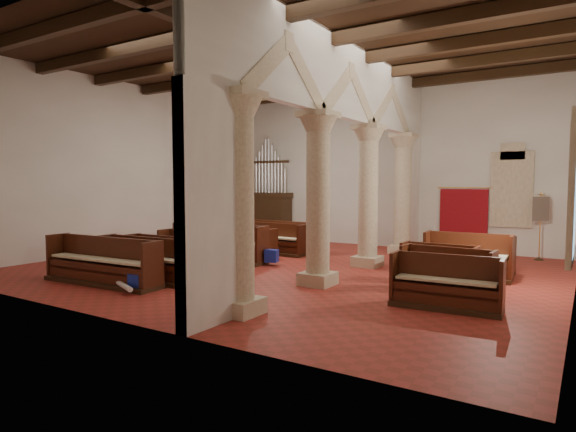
# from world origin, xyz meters

# --- Properties ---
(floor) EXTENTS (14.00, 14.00, 0.00)m
(floor) POSITION_xyz_m (0.00, 0.00, 0.00)
(floor) COLOR maroon
(floor) RESTS_ON ground
(ceiling) EXTENTS (14.00, 14.00, 0.00)m
(ceiling) POSITION_xyz_m (0.00, 0.00, 6.00)
(ceiling) COLOR #311D10
(ceiling) RESTS_ON wall_back
(wall_back) EXTENTS (14.00, 0.02, 6.00)m
(wall_back) POSITION_xyz_m (0.00, 6.00, 3.00)
(wall_back) COLOR white
(wall_back) RESTS_ON floor
(wall_front) EXTENTS (14.00, 0.02, 6.00)m
(wall_front) POSITION_xyz_m (0.00, -6.00, 3.00)
(wall_front) COLOR white
(wall_front) RESTS_ON floor
(wall_left) EXTENTS (0.02, 12.00, 6.00)m
(wall_left) POSITION_xyz_m (-7.00, 0.00, 3.00)
(wall_left) COLOR white
(wall_left) RESTS_ON floor
(ceiling_beams) EXTENTS (13.80, 11.80, 0.30)m
(ceiling_beams) POSITION_xyz_m (0.00, 0.00, 5.82)
(ceiling_beams) COLOR #311E0F
(ceiling_beams) RESTS_ON wall_back
(arcade) EXTENTS (0.90, 11.90, 6.00)m
(arcade) POSITION_xyz_m (1.80, 0.00, 3.56)
(arcade) COLOR beige
(arcade) RESTS_ON floor
(window_right_a) EXTENTS (0.03, 1.00, 2.20)m
(window_right_a) POSITION_xyz_m (6.98, -1.50, 2.20)
(window_right_a) COLOR #377C5B
(window_right_a) RESTS_ON wall_right
(window_back) EXTENTS (1.00, 0.03, 2.20)m
(window_back) POSITION_xyz_m (5.00, 5.98, 2.20)
(window_back) COLOR #377C5B
(window_back) RESTS_ON wall_back
(pipe_organ) EXTENTS (2.10, 0.85, 4.40)m
(pipe_organ) POSITION_xyz_m (-4.50, 5.50, 1.37)
(pipe_organ) COLOR #311E0F
(pipe_organ) RESTS_ON floor
(lectern) EXTENTS (0.64, 0.66, 1.41)m
(lectern) POSITION_xyz_m (-3.86, 5.49, 0.58)
(lectern) COLOR #321F0F
(lectern) RESTS_ON floor
(dossal_curtain) EXTENTS (1.80, 0.07, 2.17)m
(dossal_curtain) POSITION_xyz_m (3.50, 5.92, 1.17)
(dossal_curtain) COLOR maroon
(dossal_curtain) RESTS_ON floor
(processional_banner) EXTENTS (0.46, 0.59, 2.15)m
(processional_banner) POSITION_xyz_m (5.91, 5.43, 0.76)
(processional_banner) COLOR #311E0F
(processional_banner) RESTS_ON floor
(hymnal_box_a) EXTENTS (0.34, 0.30, 0.30)m
(hymnal_box_a) POSITION_xyz_m (-1.28, -4.26, 0.25)
(hymnal_box_a) COLOR navy
(hymnal_box_a) RESTS_ON floor
(hymnal_box_b) EXTENTS (0.34, 0.31, 0.29)m
(hymnal_box_b) POSITION_xyz_m (-0.21, -2.28, 0.24)
(hymnal_box_b) COLOR navy
(hymnal_box_b) RESTS_ON floor
(hymnal_box_c) EXTENTS (0.43, 0.38, 0.36)m
(hymnal_box_c) POSITION_xyz_m (-0.64, 0.15, 0.28)
(hymnal_box_c) COLOR navy
(hymnal_box_c) RESTS_ON floor
(tube_heater_a) EXTENTS (1.08, 0.54, 0.11)m
(tube_heater_a) POSITION_xyz_m (-1.49, -4.47, 0.16)
(tube_heater_a) COLOR white
(tube_heater_a) RESTS_ON floor
(tube_heater_b) EXTENTS (1.07, 0.31, 0.11)m
(tube_heater_b) POSITION_xyz_m (-1.77, -2.92, 0.16)
(tube_heater_b) COLOR white
(tube_heater_b) RESTS_ON floor
(nave_pew_0) EXTENTS (3.39, 0.93, 1.12)m
(nave_pew_0) POSITION_xyz_m (-2.62, -4.16, 0.37)
(nave_pew_0) COLOR #311E0F
(nave_pew_0) RESTS_ON floor
(nave_pew_1) EXTENTS (2.85, 0.78, 1.06)m
(nave_pew_1) POSITION_xyz_m (-2.17, -3.30, 0.35)
(nave_pew_1) COLOR #311E0F
(nave_pew_1) RESTS_ON floor
(nave_pew_2) EXTENTS (2.77, 0.66, 0.97)m
(nave_pew_2) POSITION_xyz_m (-2.47, -2.24, 0.32)
(nave_pew_2) COLOR #311E0F
(nave_pew_2) RESTS_ON floor
(nave_pew_3) EXTENTS (2.67, 0.72, 1.03)m
(nave_pew_3) POSITION_xyz_m (-2.26, -1.26, 0.34)
(nave_pew_3) COLOR #311E0F
(nave_pew_3) RESTS_ON floor
(nave_pew_4) EXTENTS (3.26, 0.91, 1.15)m
(nave_pew_4) POSITION_xyz_m (-2.47, -0.06, 0.38)
(nave_pew_4) COLOR #311E0F
(nave_pew_4) RESTS_ON floor
(nave_pew_5) EXTENTS (2.82, 0.65, 0.96)m
(nave_pew_5) POSITION_xyz_m (-2.63, 1.10, 0.32)
(nave_pew_5) COLOR #311E0F
(nave_pew_5) RESTS_ON floor
(nave_pew_6) EXTENTS (3.25, 0.80, 1.05)m
(nave_pew_6) POSITION_xyz_m (-2.29, 2.09, 0.34)
(nave_pew_6) COLOR #311E0F
(nave_pew_6) RESTS_ON floor
(nave_pew_7) EXTENTS (3.22, 0.83, 1.05)m
(nave_pew_7) POSITION_xyz_m (-2.02, 2.89, 0.34)
(nave_pew_7) COLOR #311E0F
(nave_pew_7) RESTS_ON floor
(aisle_pew_0) EXTENTS (2.10, 0.81, 1.04)m
(aisle_pew_0) POSITION_xyz_m (4.92, -2.08, 0.35)
(aisle_pew_0) COLOR #311E0F
(aisle_pew_0) RESTS_ON floor
(aisle_pew_1) EXTENTS (2.01, 0.80, 1.02)m
(aisle_pew_1) POSITION_xyz_m (4.62, -0.81, 0.34)
(aisle_pew_1) COLOR #311E0F
(aisle_pew_1) RESTS_ON floor
(aisle_pew_2) EXTENTS (1.77, 0.71, 0.99)m
(aisle_pew_2) POSITION_xyz_m (4.26, -0.07, 0.33)
(aisle_pew_2) COLOR #311E0F
(aisle_pew_2) RESTS_ON floor
(aisle_pew_3) EXTENTS (2.13, 0.87, 1.15)m
(aisle_pew_3) POSITION_xyz_m (4.64, 1.20, 0.39)
(aisle_pew_3) COLOR #311E0F
(aisle_pew_3) RESTS_ON floor
(aisle_pew_4) EXTENTS (1.97, 0.79, 1.02)m
(aisle_pew_4) POSITION_xyz_m (4.63, 2.17, 0.34)
(aisle_pew_4) COLOR #311E0F
(aisle_pew_4) RESTS_ON floor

